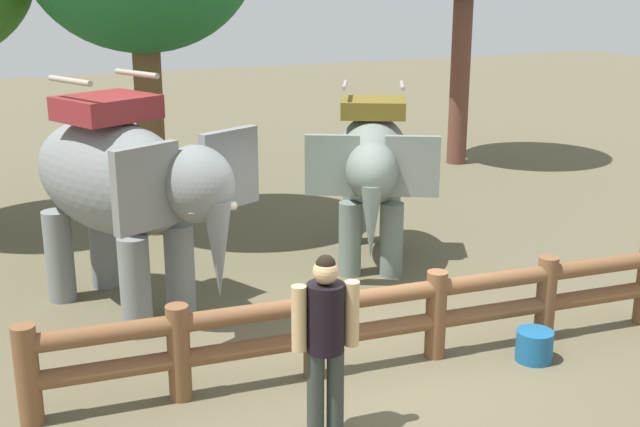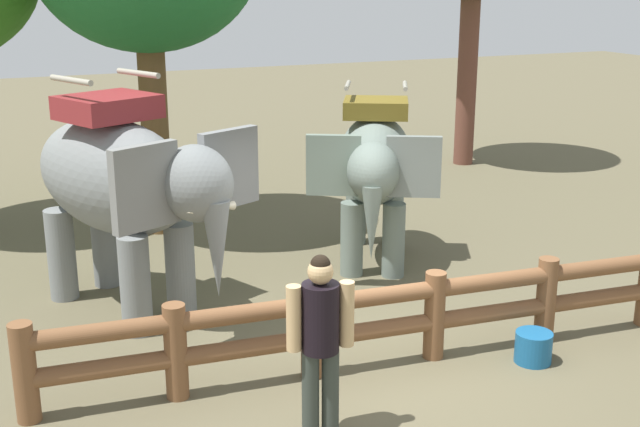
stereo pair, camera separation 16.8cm
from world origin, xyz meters
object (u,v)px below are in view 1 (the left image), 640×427
(elephant_center, at_px, (372,166))
(tourist_woman_in_black, at_px, (326,333))
(elephant_near_left, at_px, (123,184))
(feed_bucket, at_px, (534,346))
(log_fence, at_px, (377,317))

(elephant_center, height_order, tourist_woman_in_black, elephant_center)
(elephant_center, bearing_deg, elephant_near_left, -173.32)
(elephant_center, relative_size, tourist_woman_in_black, 1.75)
(elephant_near_left, bearing_deg, tourist_woman_in_black, -73.61)
(elephant_center, bearing_deg, feed_bucket, -87.42)
(elephant_near_left, height_order, feed_bucket, elephant_near_left)
(log_fence, relative_size, tourist_woman_in_black, 4.17)
(feed_bucket, bearing_deg, elephant_center, 92.58)
(log_fence, height_order, elephant_center, elephant_center)
(log_fence, height_order, feed_bucket, log_fence)
(elephant_near_left, bearing_deg, feed_bucket, -39.86)
(elephant_center, height_order, feed_bucket, elephant_center)
(log_fence, xyz_separation_m, elephant_center, (1.57, 3.12, 0.94))
(elephant_center, distance_m, feed_bucket, 3.99)
(elephant_near_left, height_order, tourist_woman_in_black, elephant_near_left)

